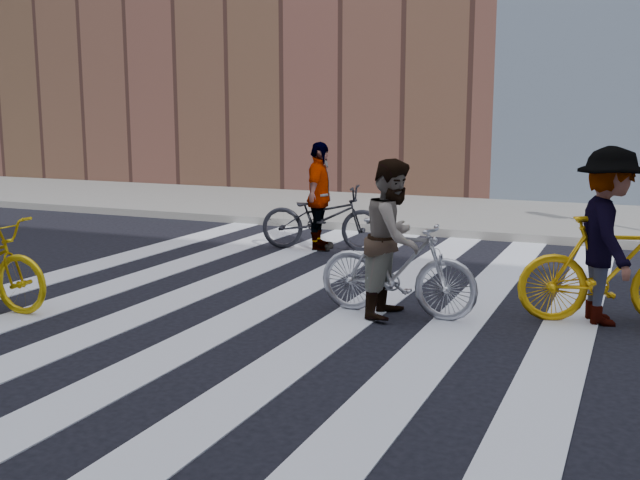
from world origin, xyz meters
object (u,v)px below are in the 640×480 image
Objects in this scene: bike_dark_rear at (322,218)px; rider_rear at (319,196)px; bike_silver_mid at (397,268)px; rider_mid at (393,238)px; bike_yellow_right at (610,270)px; rider_right at (608,236)px.

bike_dark_rear is 1.15× the size of rider_rear.
bike_silver_mid is 4.08m from rider_rear.
bike_silver_mid is at bearing -89.16° from rider_mid.
bike_dark_rear is at bearing 41.24° from bike_yellow_right.
bike_yellow_right is at bearing -72.94° from bike_silver_mid.
rider_mid is (-0.05, 0.00, 0.32)m from bike_silver_mid.
bike_silver_mid is 1.02× the size of rider_rear.
bike_silver_mid is at bearing -155.93° from bike_dark_rear.
rider_mid reaches higher than bike_silver_mid.
rider_right is at bearing -132.03° from rider_rear.
rider_mid is at bearing -155.93° from rider_rear.
bike_dark_rear is (-2.32, 3.30, -0.01)m from bike_silver_mid.
bike_yellow_right is at bearing -73.29° from rider_mid.
bike_yellow_right is 0.37m from rider_right.
bike_silver_mid is 0.95× the size of rider_right.
bike_dark_rear is 1.07× the size of rider_right.
rider_right is at bearing -72.57° from bike_silver_mid.
rider_rear reaches higher than rider_mid.
bike_yellow_right is 5.25m from rider_rear.
bike_yellow_right is at bearing -107.72° from rider_right.
bike_silver_mid is 0.33m from rider_mid.
bike_silver_mid is 0.94× the size of bike_yellow_right.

